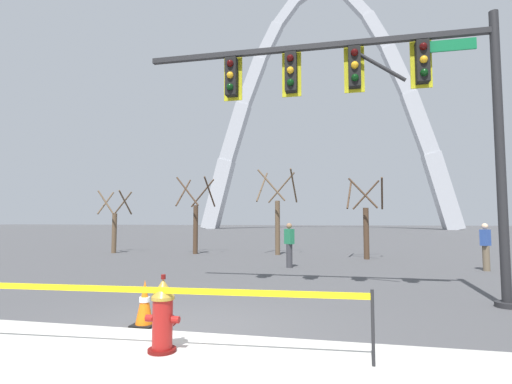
{
  "coord_description": "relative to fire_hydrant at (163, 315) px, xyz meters",
  "views": [
    {
      "loc": [
        2.25,
        -5.64,
        1.7
      ],
      "look_at": [
        0.01,
        5.0,
        2.5
      ],
      "focal_mm": 26.76,
      "sensor_mm": 36.0,
      "label": 1
    }
  ],
  "objects": [
    {
      "name": "monument_arch",
      "position": [
        -0.03,
        67.56,
        20.33
      ],
      "size": [
        47.52,
        2.93,
        47.98
      ],
      "color": "#B2B5BC",
      "rests_on": "ground"
    },
    {
      "name": "traffic_cone_by_hydrant",
      "position": [
        -0.84,
        1.09,
        -0.11
      ],
      "size": [
        0.36,
        0.36,
        0.73
      ],
      "color": "black",
      "rests_on": "ground"
    },
    {
      "name": "tree_far_left",
      "position": [
        -9.07,
        13.22,
        0.96
      ],
      "size": [
        1.5,
        1.51,
        3.22
      ],
      "color": "brown",
      "rests_on": "ground"
    },
    {
      "name": "pedestrian_standing_center",
      "position": [
        7.12,
        9.52,
        0.35
      ],
      "size": [
        0.39,
        0.38,
        1.59
      ],
      "color": "brown",
      "rests_on": "ground"
    },
    {
      "name": "ground_plane",
      "position": [
        -0.03,
        0.95,
        -0.47
      ],
      "size": [
        240.0,
        240.0,
        0.0
      ],
      "primitive_type": "plane",
      "color": "#474749"
    },
    {
      "name": "tree_center_right",
      "position": [
        3.48,
        12.65,
        1.09
      ],
      "size": [
        1.63,
        1.64,
        3.51
      ],
      "color": "#473323",
      "rests_on": "ground"
    },
    {
      "name": "tree_left_mid",
      "position": [
        -4.76,
        13.61,
        1.24
      ],
      "size": [
        1.78,
        1.79,
        3.85
      ],
      "color": "#473323",
      "rests_on": "ground"
    },
    {
      "name": "tree_center_left",
      "position": [
        -0.62,
        13.96,
        1.38
      ],
      "size": [
        1.92,
        1.93,
        4.16
      ],
      "color": "brown",
      "rests_on": "ground"
    },
    {
      "name": "fire_hydrant",
      "position": [
        0.0,
        0.0,
        0.0
      ],
      "size": [
        0.46,
        0.48,
        0.99
      ],
      "color": "#5E0F0D",
      "rests_on": "ground"
    },
    {
      "name": "traffic_signal_gantry",
      "position": [
        3.08,
        3.73,
        3.94
      ],
      "size": [
        7.82,
        0.44,
        6.0
      ],
      "color": "#232326",
      "rests_on": "ground"
    },
    {
      "name": "pedestrian_walking_left",
      "position": [
        0.55,
        9.04,
        0.35
      ],
      "size": [
        0.39,
        0.37,
        1.59
      ],
      "color": "#38383D",
      "rests_on": "ground"
    },
    {
      "name": "caution_tape_barrier",
      "position": [
        -0.39,
        -0.12,
        0.16
      ],
      "size": [
        6.06,
        0.38,
        0.88
      ],
      "color": "#232326",
      "rests_on": "ground"
    }
  ]
}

